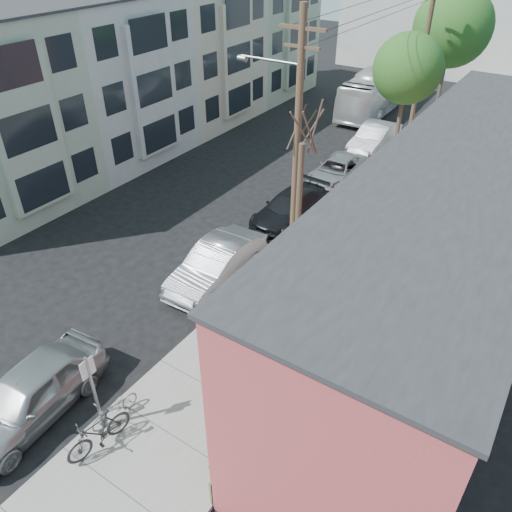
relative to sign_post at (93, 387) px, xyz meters
The scene contains 27 objects.
ground 5.70m from the sign_post, 115.82° to the left, with size 120.00×120.00×0.00m, color black.
sidewalk 16.07m from the sign_post, 83.17° to the left, with size 4.50×58.00×0.15m, color gray.
cafe_building 11.97m from the sign_post, 56.03° to the left, with size 6.60×20.20×6.61m.
apartment_row 23.76m from the sign_post, 126.98° to the left, with size 6.30×32.00×9.00m.
end_cap_building 47.24m from the sign_post, 95.30° to the left, with size 18.00×8.00×12.00m, color #B1B1AC.
sign_post is the anchor object (origin of this frame).
parking_meter_near 5.75m from the sign_post, 91.01° to the left, with size 0.14×0.14×1.24m.
parking_meter_far 14.97m from the sign_post, 90.38° to the left, with size 0.14×0.14×1.24m.
utility_pole_near 11.43m from the sign_post, 89.79° to the left, with size 3.57×0.28×10.00m.
utility_pole_far 25.98m from the sign_post, 89.78° to the left, with size 1.80×0.28×10.00m.
tree_bare 10.66m from the sign_post, 87.57° to the left, with size 0.24×0.24×5.25m.
tree_leafy_mid 22.43m from the sign_post, 88.83° to the left, with size 3.70×3.70×7.44m.
tree_leafy_far 30.28m from the sign_post, 89.14° to the left, with size 4.91×4.91×8.93m.
patio_chair_a 4.55m from the sign_post, 28.29° to the left, with size 0.50×0.50×0.88m, color #0F3616, non-canonical shape.
patio_chair_b 4.02m from the sign_post, 10.80° to the left, with size 0.50×0.50×0.88m, color #0F3616, non-canonical shape.
patron_grey 7.34m from the sign_post, 67.57° to the left, with size 0.58×0.38×1.60m, color gray.
patron_green 6.12m from the sign_post, 56.43° to the left, with size 0.89×0.69×1.82m, color #338144.
cyclist 4.36m from the sign_post, 63.47° to the left, with size 1.22×0.70×1.90m, color maroon.
cyclist_bike 4.46m from the sign_post, 63.47° to the left, with size 0.66×1.90×1.00m, color black.
parked_bike_a 1.29m from the sign_post, 44.74° to the right, with size 0.57×2.00×1.20m, color black.
parked_bike_b 1.33m from the sign_post, 70.46° to the left, with size 0.56×1.61×0.85m, color slate.
car_0 2.47m from the sign_post, 160.55° to the right, with size 2.02×5.02×1.71m, color #94999B.
car_1 7.83m from the sign_post, 101.52° to the left, with size 1.78×5.09×1.68m, color #93959A.
car_2 13.56m from the sign_post, 96.59° to the left, with size 2.00×4.92×1.43m, color black.
car_3 18.83m from the sign_post, 94.73° to the left, with size 2.16×4.68×1.30m, color #97979E.
car_4 24.14m from the sign_post, 93.68° to the left, with size 1.74×5.00×1.65m, color #9C9CA3.
bus 32.20m from the sign_post, 98.02° to the left, with size 2.57×10.97×3.06m, color white.
Camera 1 is at (11.18, -10.08, 12.55)m, focal length 35.00 mm.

